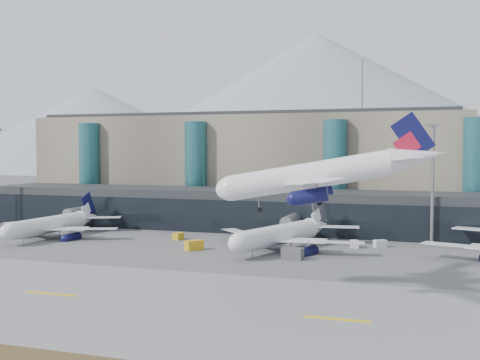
% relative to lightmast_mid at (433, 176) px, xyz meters
% --- Properties ---
extents(ground, '(900.00, 900.00, 0.00)m').
position_rel_lightmast_mid_xyz_m(ground, '(-30.00, -48.00, -14.42)').
color(ground, '#515154').
rests_on(ground, ground).
extents(runway_strip, '(400.00, 40.00, 0.04)m').
position_rel_lightmast_mid_xyz_m(runway_strip, '(-30.00, -63.00, -14.40)').
color(runway_strip, slate).
rests_on(runway_strip, ground).
extents(runway_markings, '(128.00, 1.00, 0.02)m').
position_rel_lightmast_mid_xyz_m(runway_markings, '(-30.00, -63.00, -14.37)').
color(runway_markings, gold).
rests_on(runway_markings, ground).
extents(concourse, '(170.00, 27.00, 10.00)m').
position_rel_lightmast_mid_xyz_m(concourse, '(-30.02, 9.73, -9.45)').
color(concourse, black).
rests_on(concourse, ground).
extents(terminal_main, '(130.00, 30.00, 31.00)m').
position_rel_lightmast_mid_xyz_m(terminal_main, '(-55.00, 42.00, 1.03)').
color(terminal_main, gray).
rests_on(terminal_main, ground).
extents(teal_towers, '(116.40, 19.40, 46.00)m').
position_rel_lightmast_mid_xyz_m(teal_towers, '(-44.99, 26.01, -0.41)').
color(teal_towers, '#256067').
rests_on(teal_towers, ground).
extents(mountain_ridge, '(910.00, 400.00, 110.00)m').
position_rel_lightmast_mid_xyz_m(mountain_ridge, '(-14.03, 332.00, 31.33)').
color(mountain_ridge, gray).
rests_on(mountain_ridge, ground).
extents(lightmast_mid, '(3.00, 1.20, 25.60)m').
position_rel_lightmast_mid_xyz_m(lightmast_mid, '(0.00, 0.00, 0.00)').
color(lightmast_mid, slate).
rests_on(lightmast_mid, ground).
extents(hero_jet, '(31.60, 31.75, 10.29)m').
position_rel_lightmast_mid_xyz_m(hero_jet, '(-12.70, -51.83, 3.44)').
color(hero_jet, white).
rests_on(hero_jet, ground).
extents(jet_parked_left, '(33.50, 32.85, 10.81)m').
position_rel_lightmast_mid_xyz_m(jet_parked_left, '(-82.25, -15.64, -10.33)').
color(jet_parked_left, white).
rests_on(jet_parked_left, ground).
extents(jet_parked_mid, '(33.68, 35.70, 11.47)m').
position_rel_lightmast_mid_xyz_m(jet_parked_mid, '(-27.64, -15.63, -10.08)').
color(jet_parked_mid, white).
rests_on(jet_parked_mid, ground).
extents(veh_b, '(1.97, 2.85, 1.53)m').
position_rel_lightmast_mid_xyz_m(veh_b, '(-53.82, -11.40, -13.65)').
color(veh_b, gold).
rests_on(veh_b, ground).
extents(veh_c, '(4.08, 2.49, 2.15)m').
position_rel_lightmast_mid_xyz_m(veh_c, '(-24.05, -26.71, -13.35)').
color(veh_c, '#4A4A4F').
rests_on(veh_c, ground).
extents(veh_d, '(2.92, 2.66, 1.49)m').
position_rel_lightmast_mid_xyz_m(veh_d, '(-10.02, -7.76, -13.68)').
color(veh_d, silver).
rests_on(veh_d, ground).
extents(veh_g, '(2.10, 2.86, 1.50)m').
position_rel_lightmast_mid_xyz_m(veh_g, '(-14.96, -10.14, -13.67)').
color(veh_g, silver).
rests_on(veh_g, ground).
extents(veh_h, '(3.61, 3.96, 1.96)m').
position_rel_lightmast_mid_xyz_m(veh_h, '(-45.09, -23.06, -13.44)').
color(veh_h, gold).
rests_on(veh_h, ground).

